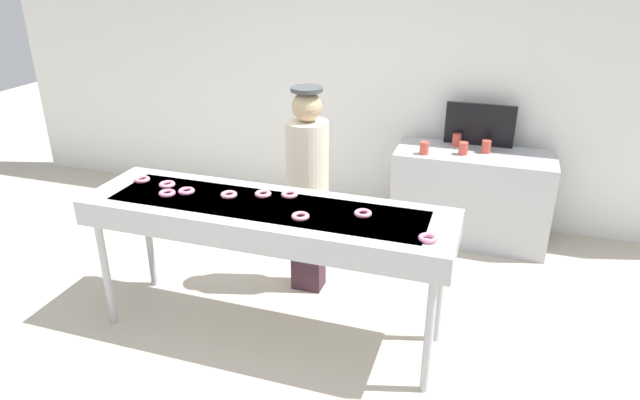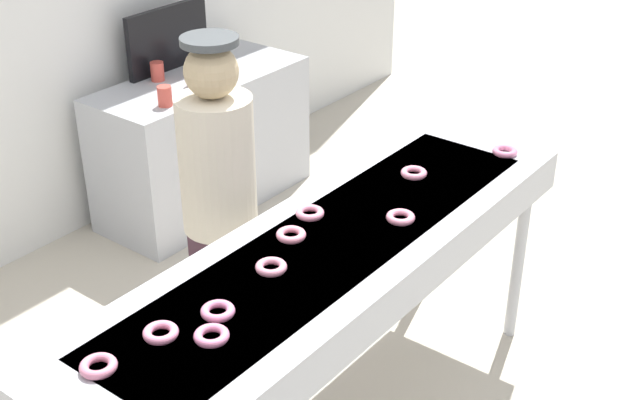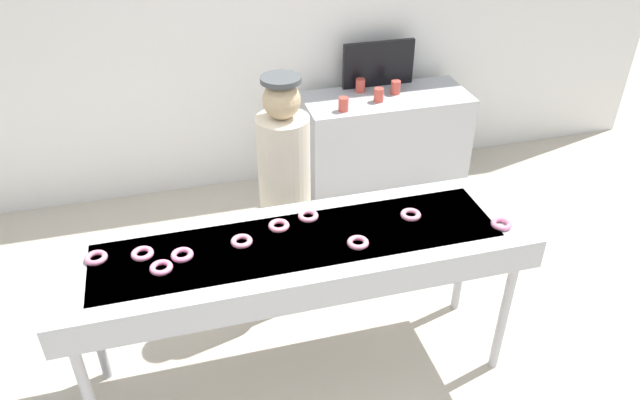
{
  "view_description": "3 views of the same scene",
  "coord_description": "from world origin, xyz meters",
  "px_view_note": "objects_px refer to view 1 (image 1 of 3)",
  "views": [
    {
      "loc": [
        1.4,
        -3.12,
        2.54
      ],
      "look_at": [
        0.28,
        0.29,
        0.96
      ],
      "focal_mm": 31.81,
      "sensor_mm": 36.0,
      "label": 1
    },
    {
      "loc": [
        -2.19,
        -1.63,
        2.65
      ],
      "look_at": [
        0.28,
        0.28,
        0.96
      ],
      "focal_mm": 47.61,
      "sensor_mm": 36.0,
      "label": 2
    },
    {
      "loc": [
        -0.55,
        -2.46,
        2.92
      ],
      "look_at": [
        0.19,
        0.27,
        1.05
      ],
      "focal_mm": 33.79,
      "sensor_mm": 36.0,
      "label": 3
    }
  ],
  "objects_px": {
    "strawberry_donut_1": "(363,213)",
    "strawberry_donut_6": "(167,193)",
    "strawberry_donut_0": "(142,179)",
    "strawberry_donut_4": "(263,194)",
    "worker_baker": "(308,182)",
    "menu_display": "(480,125)",
    "fryer_conveyor": "(266,217)",
    "strawberry_donut_9": "(289,194)",
    "strawberry_donut_2": "(167,184)",
    "paper_cup_0": "(486,147)",
    "paper_cup_2": "(457,140)",
    "strawberry_donut_5": "(229,195)",
    "paper_cup_3": "(424,148)",
    "strawberry_donut_7": "(300,216)",
    "strawberry_donut_3": "(428,238)",
    "prep_counter": "(470,197)",
    "paper_cup_1": "(463,148)",
    "strawberry_donut_8": "(186,191)"
  },
  "relations": [
    {
      "from": "paper_cup_0",
      "to": "paper_cup_3",
      "type": "relative_size",
      "value": 1.0
    },
    {
      "from": "paper_cup_2",
      "to": "paper_cup_0",
      "type": "bearing_deg",
      "value": -23.54
    },
    {
      "from": "fryer_conveyor",
      "to": "strawberry_donut_9",
      "type": "relative_size",
      "value": 22.03
    },
    {
      "from": "worker_baker",
      "to": "menu_display",
      "type": "distance_m",
      "value": 1.92
    },
    {
      "from": "strawberry_donut_0",
      "to": "paper_cup_1",
      "type": "height_order",
      "value": "strawberry_donut_0"
    },
    {
      "from": "strawberry_donut_2",
      "to": "strawberry_donut_5",
      "type": "xyz_separation_m",
      "value": [
        0.5,
        -0.03,
        0.0
      ]
    },
    {
      "from": "strawberry_donut_9",
      "to": "paper_cup_1",
      "type": "distance_m",
      "value": 1.96
    },
    {
      "from": "strawberry_donut_4",
      "to": "paper_cup_2",
      "type": "xyz_separation_m",
      "value": [
        1.11,
        1.95,
        -0.1
      ]
    },
    {
      "from": "fryer_conveyor",
      "to": "menu_display",
      "type": "height_order",
      "value": "menu_display"
    },
    {
      "from": "strawberry_donut_8",
      "to": "paper_cup_2",
      "type": "height_order",
      "value": "strawberry_donut_8"
    },
    {
      "from": "strawberry_donut_9",
      "to": "prep_counter",
      "type": "relative_size",
      "value": 0.08
    },
    {
      "from": "strawberry_donut_6",
      "to": "menu_display",
      "type": "distance_m",
      "value": 2.95
    },
    {
      "from": "strawberry_donut_1",
      "to": "strawberry_donut_6",
      "type": "xyz_separation_m",
      "value": [
        -1.36,
        -0.1,
        0.0
      ]
    },
    {
      "from": "strawberry_donut_2",
      "to": "paper_cup_0",
      "type": "height_order",
      "value": "strawberry_donut_2"
    },
    {
      "from": "strawberry_donut_0",
      "to": "strawberry_donut_2",
      "type": "bearing_deg",
      "value": -6.82
    },
    {
      "from": "strawberry_donut_3",
      "to": "paper_cup_0",
      "type": "xyz_separation_m",
      "value": [
        0.22,
        2.13,
        -0.1
      ]
    },
    {
      "from": "strawberry_donut_0",
      "to": "strawberry_donut_4",
      "type": "height_order",
      "value": "same"
    },
    {
      "from": "worker_baker",
      "to": "paper_cup_1",
      "type": "bearing_deg",
      "value": -127.69
    },
    {
      "from": "strawberry_donut_6",
      "to": "strawberry_donut_5",
      "type": "bearing_deg",
      "value": 14.7
    },
    {
      "from": "paper_cup_3",
      "to": "strawberry_donut_3",
      "type": "bearing_deg",
      "value": -80.94
    },
    {
      "from": "strawberry_donut_3",
      "to": "strawberry_donut_5",
      "type": "bearing_deg",
      "value": 171.2
    },
    {
      "from": "strawberry_donut_9",
      "to": "strawberry_donut_1",
      "type": "bearing_deg",
      "value": -14.01
    },
    {
      "from": "strawberry_donut_4",
      "to": "paper_cup_3",
      "type": "relative_size",
      "value": 1.0
    },
    {
      "from": "strawberry_donut_3",
      "to": "fryer_conveyor",
      "type": "bearing_deg",
      "value": 171.5
    },
    {
      "from": "strawberry_donut_0",
      "to": "strawberry_donut_1",
      "type": "height_order",
      "value": "same"
    },
    {
      "from": "strawberry_donut_1",
      "to": "paper_cup_0",
      "type": "xyz_separation_m",
      "value": [
        0.66,
        1.92,
        -0.1
      ]
    },
    {
      "from": "strawberry_donut_7",
      "to": "paper_cup_0",
      "type": "distance_m",
      "value": 2.32
    },
    {
      "from": "worker_baker",
      "to": "prep_counter",
      "type": "height_order",
      "value": "worker_baker"
    },
    {
      "from": "strawberry_donut_1",
      "to": "menu_display",
      "type": "xyz_separation_m",
      "value": [
        0.58,
        2.13,
        0.04
      ]
    },
    {
      "from": "strawberry_donut_7",
      "to": "prep_counter",
      "type": "relative_size",
      "value": 0.08
    },
    {
      "from": "strawberry_donut_7",
      "to": "paper_cup_2",
      "type": "xyz_separation_m",
      "value": [
        0.75,
        2.2,
        -0.1
      ]
    },
    {
      "from": "menu_display",
      "to": "strawberry_donut_1",
      "type": "bearing_deg",
      "value": -105.11
    },
    {
      "from": "strawberry_donut_4",
      "to": "strawberry_donut_8",
      "type": "xyz_separation_m",
      "value": [
        -0.52,
        -0.12,
        0.0
      ]
    },
    {
      "from": "strawberry_donut_9",
      "to": "paper_cup_3",
      "type": "xyz_separation_m",
      "value": [
        0.69,
        1.57,
        -0.1
      ]
    },
    {
      "from": "strawberry_donut_7",
      "to": "strawberry_donut_8",
      "type": "height_order",
      "value": "same"
    },
    {
      "from": "paper_cup_2",
      "to": "strawberry_donut_5",
      "type": "bearing_deg",
      "value": -123.17
    },
    {
      "from": "strawberry_donut_2",
      "to": "strawberry_donut_5",
      "type": "relative_size",
      "value": 1.0
    },
    {
      "from": "fryer_conveyor",
      "to": "paper_cup_3",
      "type": "xyz_separation_m",
      "value": [
        0.78,
        1.75,
        0.01
      ]
    },
    {
      "from": "strawberry_donut_5",
      "to": "strawberry_donut_9",
      "type": "height_order",
      "value": "same"
    },
    {
      "from": "strawberry_donut_5",
      "to": "paper_cup_1",
      "type": "relative_size",
      "value": 1.0
    },
    {
      "from": "menu_display",
      "to": "strawberry_donut_6",
      "type": "bearing_deg",
      "value": -130.85
    },
    {
      "from": "strawberry_donut_9",
      "to": "worker_baker",
      "type": "xyz_separation_m",
      "value": [
        -0.03,
        0.47,
        -0.09
      ]
    },
    {
      "from": "prep_counter",
      "to": "strawberry_donut_6",
      "type": "bearing_deg",
      "value": -134.17
    },
    {
      "from": "strawberry_donut_5",
      "to": "menu_display",
      "type": "xyz_separation_m",
      "value": [
        1.52,
        2.13,
        0.04
      ]
    },
    {
      "from": "strawberry_donut_0",
      "to": "menu_display",
      "type": "relative_size",
      "value": 0.18
    },
    {
      "from": "prep_counter",
      "to": "paper_cup_1",
      "type": "distance_m",
      "value": 0.51
    },
    {
      "from": "fryer_conveyor",
      "to": "strawberry_donut_5",
      "type": "distance_m",
      "value": 0.32
    },
    {
      "from": "strawberry_donut_0",
      "to": "strawberry_donut_6",
      "type": "relative_size",
      "value": 1.0
    },
    {
      "from": "strawberry_donut_3",
      "to": "prep_counter",
      "type": "xyz_separation_m",
      "value": [
        0.13,
        2.09,
        -0.58
      ]
    },
    {
      "from": "strawberry_donut_0",
      "to": "strawberry_donut_3",
      "type": "xyz_separation_m",
      "value": [
        2.11,
        -0.27,
        0.0
      ]
    }
  ]
}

